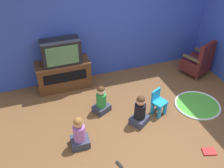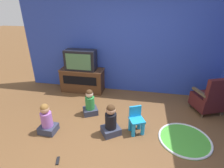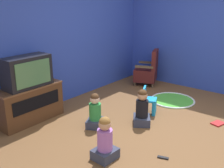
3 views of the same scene
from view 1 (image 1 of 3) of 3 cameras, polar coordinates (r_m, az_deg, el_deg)
name	(u,v)px [view 1 (image 1 of 3)]	position (r m, az deg, el deg)	size (l,w,h in m)	color
ground_plane	(157,128)	(4.98, 9.79, -9.48)	(30.00, 30.00, 0.00)	brown
wall_back	(102,19)	(5.81, -2.14, 13.99)	(5.29, 0.12, 2.72)	#2D47B2
tv_cabinet	(64,74)	(5.83, -10.47, 2.08)	(1.16, 0.46, 0.64)	#4C2D19
television	(61,52)	(5.52, -11.05, 6.89)	(0.80, 0.37, 0.52)	black
black_armchair	(198,62)	(6.49, 18.24, 4.61)	(0.70, 0.69, 0.88)	brown
yellow_kid_chair	(158,104)	(5.16, 10.08, -4.28)	(0.33, 0.33, 0.52)	#1E99DB
play_mat	(197,105)	(5.67, 18.11, -4.33)	(0.93, 0.93, 0.04)	green
child_watching_left	(101,101)	(5.11, -2.33, -3.64)	(0.39, 0.37, 0.60)	#33384C
child_watching_center	(140,112)	(4.86, 6.10, -6.01)	(0.42, 0.41, 0.63)	#33384C
child_watching_right	(79,134)	(4.48, -7.13, -10.69)	(0.32, 0.29, 0.61)	#33384C
book	(209,151)	(4.81, 20.39, -13.61)	(0.26, 0.21, 0.02)	#B22323
remote_control	(119,164)	(4.36, 1.60, -17.09)	(0.09, 0.16, 0.02)	black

